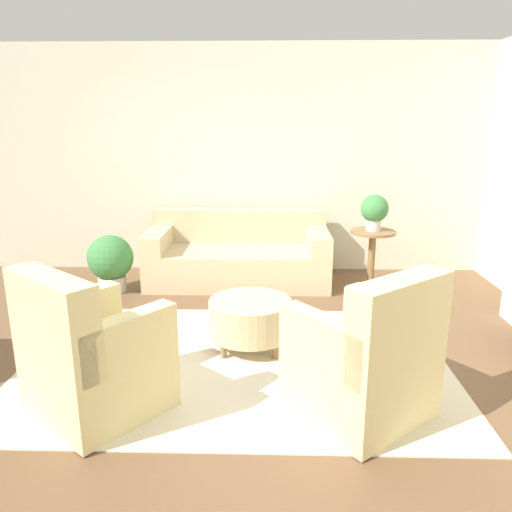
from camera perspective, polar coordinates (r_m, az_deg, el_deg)
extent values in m
plane|color=brown|center=(4.12, -2.35, -12.15)|extent=(16.00, 16.00, 0.00)
cube|color=beige|center=(6.41, -0.82, 10.83)|extent=(9.34, 0.12, 2.80)
cube|color=beige|center=(4.12, -2.35, -12.09)|extent=(3.39, 2.28, 0.01)
cube|color=#C6B289|center=(5.98, -2.04, -1.11)|extent=(2.13, 0.96, 0.42)
cube|color=#C6B289|center=(6.25, -1.86, 3.52)|extent=(2.13, 0.20, 0.41)
cube|color=#C6B289|center=(6.02, -11.12, 1.87)|extent=(0.24, 0.92, 0.23)
cube|color=#C6B289|center=(5.90, 7.13, 1.78)|extent=(0.24, 0.92, 0.23)
cube|color=olive|center=(5.61, -2.31, -4.16)|extent=(1.92, 0.05, 0.06)
cube|color=beige|center=(3.60, -17.40, -13.34)|extent=(1.06, 1.06, 0.41)
cube|color=beige|center=(3.28, -22.15, -7.05)|extent=(0.72, 0.63, 0.59)
cube|color=beige|center=(3.21, -14.60, -9.39)|extent=(0.55, 0.64, 0.33)
cube|color=beige|center=(3.71, -20.20, -6.48)|extent=(0.55, 0.64, 0.33)
cube|color=olive|center=(3.85, -12.76, -13.99)|extent=(0.56, 0.47, 0.06)
cube|color=beige|center=(3.47, 11.67, -14.06)|extent=(1.06, 1.06, 0.41)
cube|color=beige|center=(3.10, 15.99, -7.72)|extent=(0.72, 0.63, 0.59)
cube|color=beige|center=(3.55, 15.09, -7.03)|extent=(0.55, 0.64, 0.33)
cube|color=beige|center=(3.11, 7.92, -9.87)|extent=(0.55, 0.64, 0.33)
cube|color=olive|center=(3.76, 7.46, -14.48)|extent=(0.56, 0.47, 0.06)
cylinder|color=#C6B289|center=(4.26, -0.66, -7.00)|extent=(0.70, 0.70, 0.30)
cylinder|color=olive|center=(4.17, -3.72, -10.75)|extent=(0.05, 0.05, 0.12)
cylinder|color=olive|center=(4.15, 2.19, -10.83)|extent=(0.05, 0.05, 0.12)
cylinder|color=olive|center=(4.55, -3.23, -8.42)|extent=(0.05, 0.05, 0.12)
cylinder|color=olive|center=(4.54, 2.14, -8.48)|extent=(0.05, 0.05, 0.12)
cylinder|color=olive|center=(5.79, 13.23, 2.68)|extent=(0.50, 0.50, 0.03)
cylinder|color=olive|center=(5.88, 13.03, -0.59)|extent=(0.08, 0.08, 0.66)
cylinder|color=olive|center=(5.97, 12.85, -3.50)|extent=(0.28, 0.28, 0.03)
cylinder|color=beige|center=(5.78, 13.28, 3.43)|extent=(0.16, 0.16, 0.12)
sphere|color=#3D7F42|center=(5.74, 13.40, 5.31)|extent=(0.31, 0.31, 0.31)
cylinder|color=beige|center=(5.94, -16.10, -3.04)|extent=(0.31, 0.31, 0.18)
sphere|color=#3D7F42|center=(5.86, -16.32, -0.18)|extent=(0.51, 0.51, 0.51)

